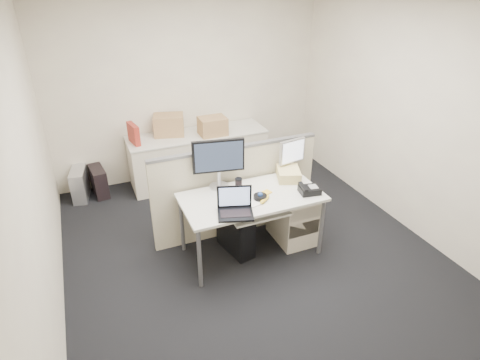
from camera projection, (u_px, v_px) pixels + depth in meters
name	position (u px, v px, depth m)	size (l,w,h in m)	color
floor	(251.00, 251.00, 4.60)	(4.00, 4.50, 0.01)	black
wall_back	(189.00, 87.00, 5.80)	(4.00, 0.02, 2.70)	silver
wall_front	(426.00, 292.00, 2.13)	(4.00, 0.02, 2.70)	silver
wall_left	(30.00, 178.00, 3.28)	(0.02, 4.50, 2.70)	silver
wall_right	(410.00, 116.00, 4.64)	(0.02, 4.50, 2.70)	silver
desk	(252.00, 201.00, 4.28)	(1.50, 0.75, 0.73)	silver
keyboard_tray	(259.00, 213.00, 4.16)	(0.62, 0.32, 0.02)	silver
drawer_pedestal	(292.00, 215.00, 4.67)	(0.40, 0.55, 0.65)	beige
cubicle_partition	(236.00, 192.00, 4.70)	(2.00, 0.06, 1.10)	#B5AD90
back_counter	(199.00, 157.00, 6.00)	(2.00, 0.60, 0.72)	beige
monitor_main	(219.00, 164.00, 4.30)	(0.56, 0.22, 0.56)	black
monitor_small	(292.00, 157.00, 4.64)	(0.34, 0.17, 0.41)	#B7B7BC
laptop	(235.00, 204.00, 3.86)	(0.34, 0.26, 0.26)	black
trackball	(260.00, 197.00, 4.17)	(0.14, 0.14, 0.05)	black
desk_phone	(310.00, 190.00, 4.30)	(0.21, 0.17, 0.07)	black
paper_stack	(244.00, 201.00, 4.14)	(0.24, 0.30, 0.01)	white
sticky_pad	(267.00, 192.00, 4.31)	(0.08, 0.08, 0.01)	yellow
travel_mug	(239.00, 186.00, 4.28)	(0.07, 0.07, 0.16)	black
banana	(265.00, 199.00, 4.15)	(0.20, 0.05, 0.04)	yellow
cellphone	(234.00, 193.00, 4.30)	(0.05, 0.10, 0.01)	black
manila_folders	(288.00, 174.00, 4.58)	(0.25, 0.32, 0.12)	#E4CC85
keyboard	(254.00, 212.00, 4.14)	(0.42, 0.15, 0.02)	black
pc_tower_desk	(235.00, 233.00, 4.51)	(0.20, 0.50, 0.47)	black
pc_tower_spare_dark	(99.00, 181.00, 5.66)	(0.17, 0.43, 0.40)	black
pc_tower_spare_silver	(80.00, 184.00, 5.57)	(0.18, 0.46, 0.43)	#B7B7BC
cardboard_box_left	(169.00, 126.00, 5.73)	(0.42, 0.31, 0.31)	tan
cardboard_box_right	(213.00, 127.00, 5.74)	(0.38, 0.30, 0.28)	tan
red_binder	(134.00, 134.00, 5.45)	(0.07, 0.31, 0.29)	maroon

